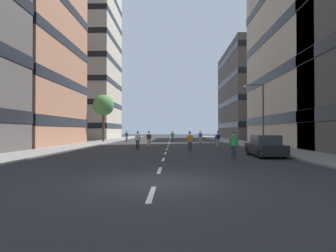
% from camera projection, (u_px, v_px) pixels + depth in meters
% --- Properties ---
extents(ground_plane, '(183.02, 183.02, 0.00)m').
position_uv_depth(ground_plane, '(169.00, 143.00, 40.90)').
color(ground_plane, '#28282B').
extents(sidewalk_left, '(3.88, 83.89, 0.14)m').
position_uv_depth(sidewalk_left, '(103.00, 142.00, 44.90)').
color(sidewalk_left, gray).
rests_on(sidewalk_left, ground_plane).
extents(sidewalk_right, '(3.88, 83.89, 0.14)m').
position_uv_depth(sidewalk_right, '(236.00, 142.00, 44.52)').
color(sidewalk_right, gray).
rests_on(sidewalk_right, ground_plane).
extents(lane_markings, '(0.16, 72.20, 0.01)m').
position_uv_depth(lane_markings, '(169.00, 143.00, 43.39)').
color(lane_markings, silver).
rests_on(lane_markings, ground_plane).
extents(building_left_mid, '(16.44, 16.15, 33.40)m').
position_uv_depth(building_left_mid, '(1.00, 8.00, 35.20)').
color(building_left_mid, '#9E6B51').
rests_on(building_left_mid, ground_plane).
extents(building_left_far, '(16.44, 16.18, 36.93)m').
position_uv_depth(building_left_far, '(78.00, 55.00, 63.77)').
color(building_left_far, '#B2A893').
rests_on(building_left_far, ground_plane).
extents(building_right_far, '(16.44, 23.33, 19.44)m').
position_uv_depth(building_right_far, '(264.00, 94.00, 62.89)').
color(building_right_far, '#4C4744').
rests_on(building_right_far, ground_plane).
extents(parked_car_near, '(1.82, 4.40, 1.52)m').
position_uv_depth(parked_car_near, '(265.00, 147.00, 20.38)').
color(parked_car_near, black).
rests_on(parked_car_near, ground_plane).
extents(street_tree_near, '(3.26, 3.26, 7.26)m').
position_uv_depth(street_tree_near, '(103.00, 106.00, 44.95)').
color(street_tree_near, '#4C3823').
rests_on(street_tree_near, sidewalk_left).
extents(streetlamp_right, '(2.13, 0.30, 6.50)m').
position_uv_depth(streetlamp_right, '(260.00, 108.00, 29.66)').
color(streetlamp_right, '#3F3F44').
rests_on(streetlamp_right, sidewalk_right).
extents(skater_0, '(0.55, 0.92, 1.78)m').
position_uv_depth(skater_0, '(234.00, 144.00, 17.84)').
color(skater_0, brown).
rests_on(skater_0, ground_plane).
extents(skater_1, '(0.56, 0.92, 1.78)m').
position_uv_depth(skater_1, '(218.00, 138.00, 29.89)').
color(skater_1, brown).
rests_on(skater_1, ground_plane).
extents(skater_2, '(0.54, 0.90, 1.78)m').
position_uv_depth(skater_2, '(200.00, 136.00, 41.98)').
color(skater_2, brown).
rests_on(skater_2, ground_plane).
extents(skater_3, '(0.56, 0.92, 1.78)m').
position_uv_depth(skater_3, '(172.00, 136.00, 44.58)').
color(skater_3, brown).
rests_on(skater_3, ground_plane).
extents(skater_4, '(0.54, 0.91, 1.78)m').
position_uv_depth(skater_4, '(190.00, 140.00, 24.93)').
color(skater_4, brown).
rests_on(skater_4, ground_plane).
extents(skater_5, '(0.56, 0.92, 1.78)m').
position_uv_depth(skater_5, '(149.00, 138.00, 31.21)').
color(skater_5, brown).
rests_on(skater_5, ground_plane).
extents(skater_6, '(0.56, 0.92, 1.78)m').
position_uv_depth(skater_6, '(138.00, 139.00, 27.41)').
color(skater_6, brown).
rests_on(skater_6, ground_plane).
extents(skater_7, '(0.54, 0.90, 1.78)m').
position_uv_depth(skater_7, '(127.00, 135.00, 47.94)').
color(skater_7, brown).
rests_on(skater_7, ground_plane).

